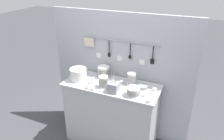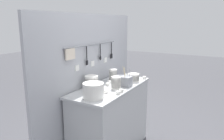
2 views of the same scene
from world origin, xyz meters
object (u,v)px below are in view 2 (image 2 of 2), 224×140
object	(u,v)px
cup_by_caddy	(109,82)
bowl_stack_short_front	(133,78)
bowl_stack_tall_left	(116,83)
cup_back_left	(108,84)
cup_front_right	(126,75)
cup_mid_row	(106,92)
cup_edge_far	(144,78)
bowl_stack_wide_centre	(92,82)
cup_beside_plates	(99,91)
bowl_stack_nested_right	(113,75)
steel_mixing_bowl	(122,77)
plate_stack	(93,91)
cutlery_caddy	(126,81)
cup_centre	(135,78)
cup_back_right	(118,93)
cup_edge_near	(121,91)

from	to	relation	value
cup_by_caddy	bowl_stack_short_front	bearing A→B (deg)	-45.17
bowl_stack_tall_left	cup_back_left	size ratio (longest dim) A/B	3.09
cup_front_right	cup_mid_row	world-z (taller)	same
cup_edge_far	bowl_stack_tall_left	bearing A→B (deg)	169.24
bowl_stack_wide_centre	cup_beside_plates	size ratio (longest dim) A/B	3.29
cup_back_left	cup_front_right	distance (m)	0.57
bowl_stack_short_front	cup_edge_far	xyz separation A→B (m)	(0.21, -0.08, -0.04)
bowl_stack_nested_right	steel_mixing_bowl	bearing A→B (deg)	-14.69
bowl_stack_short_front	plate_stack	world-z (taller)	plate_stack
cup_edge_far	bowl_stack_short_front	bearing A→B (deg)	160.13
bowl_stack_tall_left	cup_back_left	world-z (taller)	bowl_stack_tall_left
bowl_stack_short_front	cup_beside_plates	distance (m)	0.66
cutlery_caddy	cup_mid_row	size ratio (longest dim) A/B	5.36
bowl_stack_wide_centre	cup_centre	world-z (taller)	bowl_stack_wide_centre
bowl_stack_nested_right	bowl_stack_short_front	bearing A→B (deg)	-66.84
plate_stack	cup_by_caddy	bearing A→B (deg)	14.05
bowl_stack_nested_right	bowl_stack_short_front	distance (m)	0.29
cup_back_right	cup_beside_plates	size ratio (longest dim) A/B	1.00
steel_mixing_bowl	cutlery_caddy	size ratio (longest dim) A/B	0.44
cup_back_right	bowl_stack_wide_centre	bearing A→B (deg)	83.67
cup_edge_far	cup_mid_row	world-z (taller)	same
cup_beside_plates	steel_mixing_bowl	bearing A→B (deg)	4.55
bowl_stack_tall_left	cup_by_caddy	bearing A→B (deg)	49.04
bowl_stack_short_front	plate_stack	xyz separation A→B (m)	(-0.83, 0.10, 0.03)
bowl_stack_tall_left	cup_back_right	world-z (taller)	bowl_stack_tall_left
bowl_stack_tall_left	cup_edge_far	xyz separation A→B (m)	(0.64, -0.12, -0.06)
cutlery_caddy	cup_edge_far	distance (m)	0.48
bowl_stack_nested_right	cup_back_right	bearing A→B (deg)	-144.83
cup_edge_near	cup_by_caddy	distance (m)	0.42
cup_back_left	cup_edge_near	bearing A→B (deg)	-118.94
bowl_stack_wide_centre	cup_back_left	xyz separation A→B (m)	(0.19, -0.12, -0.06)
cup_by_caddy	bowl_stack_nested_right	bearing A→B (deg)	7.11
plate_stack	cup_beside_plates	distance (m)	0.22
steel_mixing_bowl	cup_mid_row	distance (m)	0.71
cup_beside_plates	cup_edge_near	bearing A→B (deg)	-62.46
bowl_stack_short_front	cup_beside_plates	size ratio (longest dim) A/B	3.18
bowl_stack_short_front	cup_front_right	world-z (taller)	bowl_stack_short_front
cup_by_caddy	cup_beside_plates	bearing A→B (deg)	-167.80
bowl_stack_short_front	cup_back_left	bearing A→B (deg)	150.07
cup_back_left	cup_by_caddy	world-z (taller)	same
bowl_stack_wide_centre	cutlery_caddy	world-z (taller)	cutlery_caddy
cup_front_right	cup_edge_far	distance (m)	0.29
bowl_stack_tall_left	cup_back_right	distance (m)	0.22
bowl_stack_tall_left	steel_mixing_bowl	size ratio (longest dim) A/B	1.31
cup_back_left	cup_beside_plates	size ratio (longest dim) A/B	1.00
bowl_stack_wide_centre	cup_edge_far	xyz separation A→B (m)	(0.77, -0.40, -0.06)
cup_back_right	cup_edge_far	bearing A→B (deg)	0.00
cup_edge_far	cup_centre	world-z (taller)	same
bowl_stack_tall_left	cutlery_caddy	xyz separation A→B (m)	(0.17, -0.06, -0.01)
bowl_stack_short_front	cutlery_caddy	distance (m)	0.26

